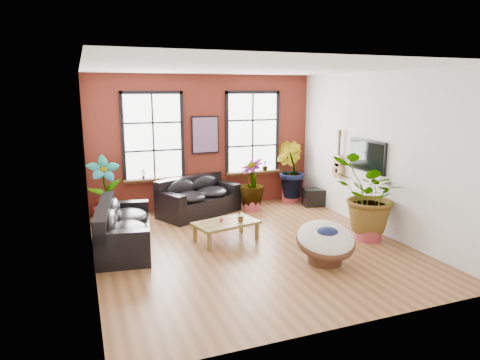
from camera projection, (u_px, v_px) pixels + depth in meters
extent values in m
cube|color=brown|center=(250.00, 246.00, 8.67)|extent=(6.00, 6.50, 0.02)
cube|color=white|center=(251.00, 67.00, 7.94)|extent=(6.00, 6.50, 0.02)
cube|color=#5F1E16|center=(204.00, 142.00, 11.29)|extent=(6.00, 0.02, 3.50)
cube|color=silver|center=(349.00, 200.00, 5.32)|extent=(6.00, 0.02, 3.50)
cube|color=silver|center=(87.00, 171.00, 7.26)|extent=(0.02, 6.50, 3.50)
cube|color=silver|center=(378.00, 153.00, 9.35)|extent=(0.02, 6.50, 3.50)
cube|color=white|center=(153.00, 137.00, 10.73)|extent=(1.40, 0.02, 2.10)
cube|color=#341F0E|center=(155.00, 179.00, 10.88)|extent=(1.60, 0.22, 0.06)
cube|color=white|center=(253.00, 133.00, 11.66)|extent=(1.40, 0.02, 2.10)
cube|color=#341F0E|center=(253.00, 172.00, 11.82)|extent=(1.60, 0.22, 0.06)
cube|color=black|center=(199.00, 205.00, 10.84)|extent=(2.27, 1.76, 0.46)
cube|color=black|center=(189.00, 185.00, 10.99)|extent=(1.95, 1.08, 0.47)
cube|color=black|center=(170.00, 198.00, 10.13)|extent=(0.64, 1.00, 0.24)
cube|color=black|center=(225.00, 186.00, 11.39)|extent=(0.64, 1.00, 0.24)
ellipsoid|color=black|center=(188.00, 197.00, 10.46)|extent=(1.13, 1.12, 0.26)
ellipsoid|color=black|center=(181.00, 188.00, 10.62)|extent=(0.89, 0.60, 0.45)
ellipsoid|color=black|center=(212.00, 192.00, 11.01)|extent=(1.13, 1.12, 0.26)
ellipsoid|color=black|center=(204.00, 184.00, 11.17)|extent=(0.89, 0.60, 0.45)
cube|color=black|center=(125.00, 237.00, 8.53)|extent=(1.28, 2.42, 0.45)
cube|color=black|center=(105.00, 216.00, 8.36)|extent=(0.56, 2.32, 0.46)
cube|color=black|center=(122.00, 238.00, 7.47)|extent=(0.99, 0.37, 0.24)
cube|color=black|center=(126.00, 207.00, 9.45)|extent=(0.99, 0.37, 0.24)
ellipsoid|color=black|center=(126.00, 230.00, 8.04)|extent=(0.95, 1.11, 0.26)
ellipsoid|color=black|center=(110.00, 223.00, 7.95)|extent=(0.40, 1.04, 0.44)
ellipsoid|color=black|center=(128.00, 216.00, 8.92)|extent=(0.95, 1.11, 0.26)
ellipsoid|color=black|center=(114.00, 209.00, 8.82)|extent=(0.40, 1.04, 0.44)
cube|color=brown|center=(226.00, 223.00, 8.88)|extent=(1.44, 1.03, 0.06)
cube|color=#341F0E|center=(229.00, 223.00, 8.77)|extent=(1.27, 0.31, 0.00)
cube|color=#341F0E|center=(223.00, 220.00, 8.97)|extent=(1.27, 0.31, 0.00)
cube|color=brown|center=(209.00, 242.00, 8.36)|extent=(0.08, 0.08, 0.36)
cube|color=brown|center=(257.00, 231.00, 9.00)|extent=(0.08, 0.08, 0.36)
cube|color=brown|center=(195.00, 234.00, 8.84)|extent=(0.08, 0.08, 0.36)
cube|color=brown|center=(241.00, 224.00, 9.48)|extent=(0.08, 0.08, 0.36)
cylinder|color=#C43143|center=(221.00, 220.00, 8.85)|extent=(0.09, 0.09, 0.08)
cylinder|color=#4E2D1C|center=(325.00, 256.00, 7.81)|extent=(0.75, 0.75, 0.25)
torus|color=#4E2D1C|center=(326.00, 241.00, 7.75)|extent=(1.29, 1.29, 0.49)
ellipsoid|color=silver|center=(326.00, 238.00, 7.74)|extent=(1.26, 1.30, 0.66)
ellipsoid|color=#151C42|center=(327.00, 232.00, 7.66)|extent=(0.48, 0.42, 0.19)
cube|color=black|center=(205.00, 135.00, 11.18)|extent=(0.74, 0.04, 0.98)
cube|color=#0C7F8C|center=(205.00, 135.00, 11.16)|extent=(0.66, 0.02, 0.90)
cube|color=black|center=(367.00, 156.00, 9.62)|extent=(0.06, 1.25, 0.72)
cube|color=black|center=(366.00, 156.00, 9.61)|extent=(0.01, 1.15, 0.62)
cylinder|color=#B27F4C|center=(338.00, 170.00, 10.67)|extent=(0.09, 0.38, 0.38)
cylinder|color=#B27F4C|center=(338.00, 161.00, 10.62)|extent=(0.09, 0.30, 0.30)
cylinder|color=black|center=(338.00, 170.00, 10.67)|extent=(0.09, 0.11, 0.11)
cube|color=#341F0E|center=(339.00, 146.00, 10.54)|extent=(0.04, 0.05, 0.55)
cube|color=#341F0E|center=(340.00, 133.00, 10.48)|extent=(0.06, 0.06, 0.14)
cube|color=black|center=(314.00, 197.00, 11.67)|extent=(0.65, 0.58, 0.46)
cylinder|color=#A4353B|center=(106.00, 215.00, 10.14)|extent=(0.59, 0.59, 0.38)
cylinder|color=#A4353B|center=(291.00, 195.00, 12.06)|extent=(0.61, 0.61, 0.37)
cylinder|color=#A4353B|center=(368.00, 231.00, 8.99)|extent=(0.69, 0.69, 0.40)
cylinder|color=#A4353B|center=(252.00, 204.00, 11.23)|extent=(0.58, 0.58, 0.33)
imported|color=#12350E|center=(105.00, 187.00, 10.02)|extent=(0.82, 0.61, 1.46)
imported|color=#12350E|center=(290.00, 170.00, 11.91)|extent=(0.95, 1.04, 1.55)
imported|color=#12350E|center=(369.00, 195.00, 8.85)|extent=(1.61, 1.45, 1.60)
imported|color=#12350E|center=(252.00, 182.00, 11.13)|extent=(0.81, 0.81, 1.23)
imported|color=#12350E|center=(241.00, 216.00, 8.84)|extent=(0.21, 0.18, 0.23)
imported|color=#12350E|center=(143.00, 174.00, 10.75)|extent=(0.17, 0.17, 0.27)
imported|color=#12350E|center=(265.00, 166.00, 11.91)|extent=(0.19, 0.19, 0.27)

